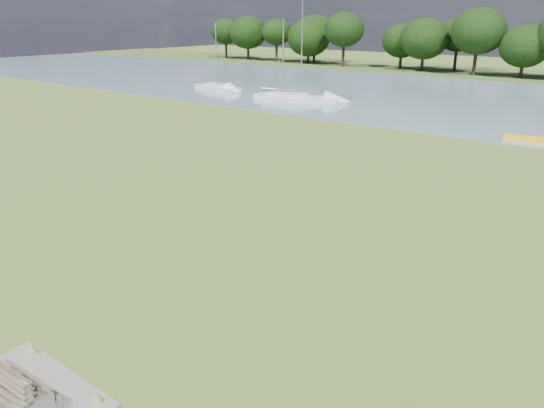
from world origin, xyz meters
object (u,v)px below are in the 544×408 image
Objects in this scene: kayak at (527,139)px; sailboat_5 at (282,95)px; sailboat_1 at (217,86)px; bench_pair at (8,388)px; sailboat_6 at (300,97)px.

sailboat_5 reaches higher than kayak.
kayak is at bearing -0.91° from sailboat_1.
sailboat_1 is (-35.33, 44.76, -0.02)m from bench_pair.
kayak is (2.68, 38.05, -0.32)m from bench_pair.
sailboat_1 reaches higher than bench_pair.
sailboat_1 is at bearing 125.94° from bench_pair.
sailboat_5 reaches higher than bench_pair.
sailboat_1 is at bearing 153.09° from sailboat_6.
sailboat_6 is (2.36, 0.08, 0.04)m from sailboat_5.
sailboat_6 is (13.55, -1.25, 0.04)m from sailboat_1.
bench_pair is 0.20× the size of sailboat_6.
kayak is at bearing -22.84° from sailboat_5.
sailboat_5 is (11.19, -1.33, 0.00)m from sailboat_1.
sailboat_1 is 13.60m from sailboat_6.
sailboat_5 is (-24.14, 43.43, -0.02)m from bench_pair.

